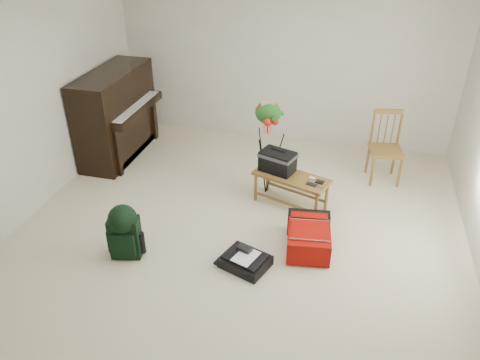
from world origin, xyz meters
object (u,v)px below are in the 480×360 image
(piano, at_px, (117,116))
(dining_chair, at_px, (386,148))
(black_duffel, at_px, (245,260))
(flower_stand, at_px, (267,149))
(bench, at_px, (280,168))
(red_suitcase, at_px, (309,234))
(green_backpack, at_px, (124,229))

(piano, height_order, dining_chair, piano)
(piano, bearing_deg, black_duffel, -39.58)
(black_duffel, xyz_separation_m, flower_stand, (-0.09, 1.45, 0.56))
(piano, distance_m, dining_chair, 3.76)
(bench, distance_m, dining_chair, 1.56)
(piano, distance_m, flower_stand, 2.36)
(piano, bearing_deg, flower_stand, -13.05)
(dining_chair, relative_size, red_suitcase, 1.31)
(black_duffel, bearing_deg, red_suitcase, 60.35)
(bench, relative_size, flower_stand, 0.77)
(green_backpack, xyz_separation_m, flower_stand, (1.16, 1.59, 0.29))
(dining_chair, distance_m, flower_stand, 1.64)
(bench, bearing_deg, green_backpack, -115.63)
(red_suitcase, relative_size, flower_stand, 0.56)
(bench, distance_m, flower_stand, 0.31)
(black_duffel, height_order, green_backpack, green_backpack)
(green_backpack, height_order, flower_stand, flower_stand)
(bench, height_order, black_duffel, bench)
(bench, distance_m, green_backpack, 1.97)
(flower_stand, bearing_deg, black_duffel, -99.04)
(red_suitcase, height_order, green_backpack, green_backpack)
(bench, relative_size, red_suitcase, 1.37)
(bench, height_order, dining_chair, dining_chair)
(piano, distance_m, red_suitcase, 3.35)
(green_backpack, bearing_deg, flower_stand, 42.02)
(red_suitcase, bearing_deg, dining_chair, 57.88)
(piano, height_order, bench, piano)
(dining_chair, xyz_separation_m, flower_stand, (-1.45, -0.75, 0.17))
(red_suitcase, height_order, black_duffel, red_suitcase)
(bench, xyz_separation_m, red_suitcase, (0.47, -0.75, -0.35))
(piano, height_order, flower_stand, flower_stand)
(piano, xyz_separation_m, bench, (2.51, -0.73, -0.10))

